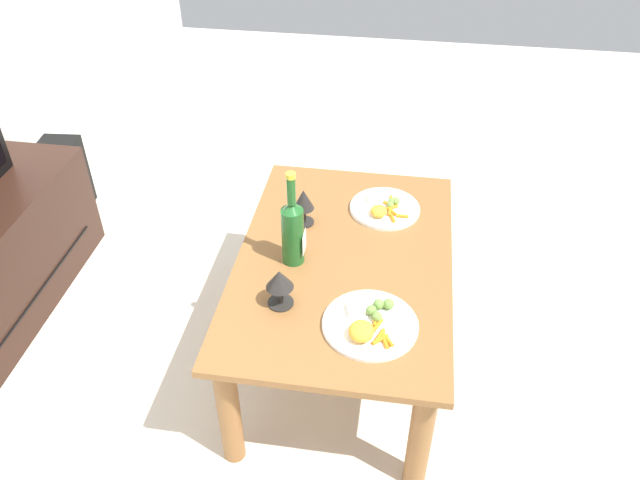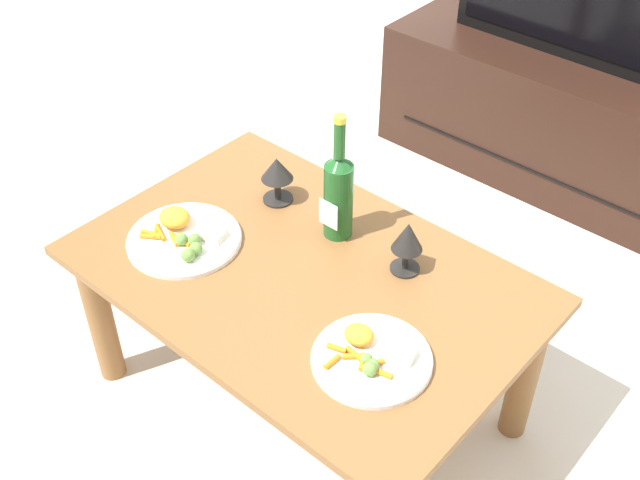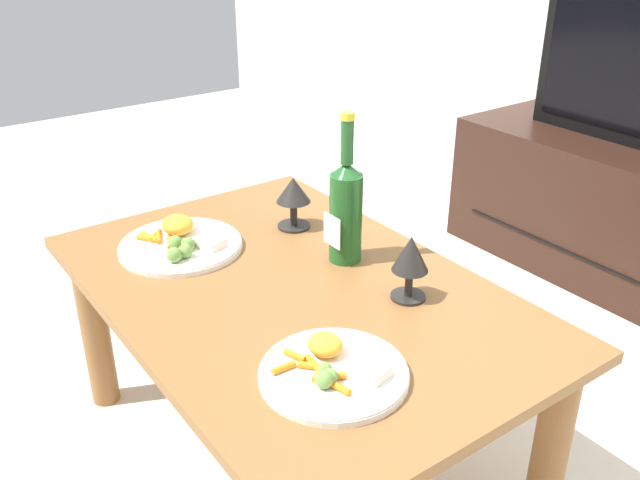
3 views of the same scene
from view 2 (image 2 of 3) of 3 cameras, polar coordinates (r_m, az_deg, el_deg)
The scene contains 8 objects.
ground_plane at distance 2.19m, azimuth -1.05°, elevation -11.45°, with size 6.40×6.40×0.00m, color beige.
dining_table at distance 1.90m, azimuth -1.18°, elevation -4.25°, with size 1.08×0.70×0.47m.
tv_stand at distance 2.99m, azimuth 16.59°, elevation 8.64°, with size 1.23×0.46×0.47m.
wine_bottle at distance 1.88m, azimuth 1.35°, elevation 3.52°, with size 0.07×0.07×0.34m.
goblet_left at distance 2.01m, azimuth -3.15°, elevation 4.98°, with size 0.08×0.08×0.13m.
goblet_right at distance 1.80m, azimuth 6.39°, elevation 0.05°, with size 0.07×0.07×0.14m.
dinner_plate_left at distance 1.95m, azimuth -9.89°, elevation 0.26°, with size 0.28×0.28×0.06m.
dinner_plate_right at distance 1.65m, azimuth 3.74°, elevation -8.47°, with size 0.25×0.25×0.05m.
Camera 2 is at (0.93, -1.00, 1.71)m, focal length 43.97 mm.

